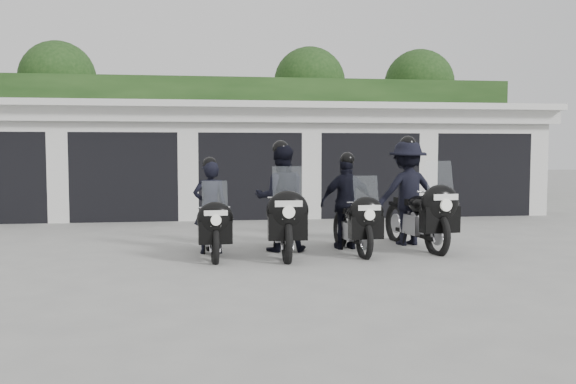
{
  "coord_description": "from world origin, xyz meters",
  "views": [
    {
      "loc": [
        -1.19,
        -9.83,
        1.78
      ],
      "look_at": [
        0.25,
        0.48,
        1.05
      ],
      "focal_mm": 38.0,
      "sensor_mm": 36.0,
      "label": 1
    }
  ],
  "objects": [
    {
      "name": "ground",
      "position": [
        0.0,
        0.0,
        0.0
      ],
      "size": [
        80.0,
        80.0,
        0.0
      ],
      "primitive_type": "plane",
      "color": "gray",
      "rests_on": "ground"
    },
    {
      "name": "background_vegetation",
      "position": [
        0.37,
        12.92,
        2.77
      ],
      "size": [
        20.0,
        3.9,
        5.8
      ],
      "color": "#173212",
      "rests_on": "ground"
    },
    {
      "name": "police_bike_d",
      "position": [
        2.6,
        0.89,
        0.89
      ],
      "size": [
        1.33,
        2.4,
        2.09
      ],
      "rotation": [
        0.0,
        0.0,
        0.13
      ],
      "color": "black",
      "rests_on": "ground"
    },
    {
      "name": "garage_block",
      "position": [
        -0.0,
        8.06,
        1.42
      ],
      "size": [
        16.4,
        6.8,
        2.96
      ],
      "color": "silver",
      "rests_on": "ground"
    },
    {
      "name": "police_bike_a",
      "position": [
        -1.05,
        0.34,
        0.68
      ],
      "size": [
        0.65,
        1.96,
        1.7
      ],
      "rotation": [
        0.0,
        0.0,
        0.06
      ],
      "color": "black",
      "rests_on": "ground"
    },
    {
      "name": "police_bike_b",
      "position": [
        0.14,
        0.47,
        0.84
      ],
      "size": [
        0.92,
        2.3,
        2.0
      ],
      "rotation": [
        0.0,
        0.0,
        -0.03
      ],
      "color": "black",
      "rests_on": "ground"
    },
    {
      "name": "police_bike_c",
      "position": [
        1.37,
        0.58,
        0.75
      ],
      "size": [
        1.01,
        2.05,
        1.78
      ],
      "rotation": [
        0.0,
        0.0,
        0.07
      ],
      "color": "black",
      "rests_on": "ground"
    }
  ]
}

